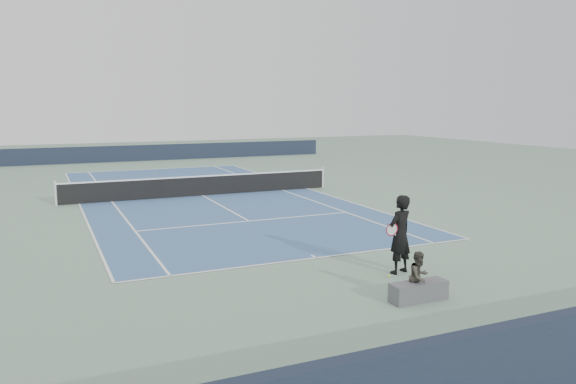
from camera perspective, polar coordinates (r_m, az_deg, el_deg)
name	(u,v)px	position (r m, az deg, el deg)	size (l,w,h in m)	color
ground	(202,196)	(26.79, -8.69, -0.38)	(80.00, 80.00, 0.00)	slate
court_surface	(202,196)	(26.79, -8.69, -0.37)	(10.97, 23.77, 0.01)	#3A5C8A
tennis_net	(202,185)	(26.71, -8.71, 0.69)	(12.90, 0.10, 1.07)	silver
windscreen_far	(139,153)	(44.10, -14.92, 3.84)	(30.00, 0.25, 1.20)	black
windscreen_near	(557,352)	(9.67, 25.64, -14.43)	(30.00, 0.25, 1.20)	black
tennis_player	(400,234)	(14.57, 11.29, -4.24)	(0.90, 0.75, 2.03)	black
tennis_ball	(389,276)	(14.40, 10.21, -8.41)	(0.07, 0.07, 0.07)	#C5E72F
spectator_bench	(419,284)	(12.80, 13.15, -9.06)	(1.39, 0.79, 1.14)	#515055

